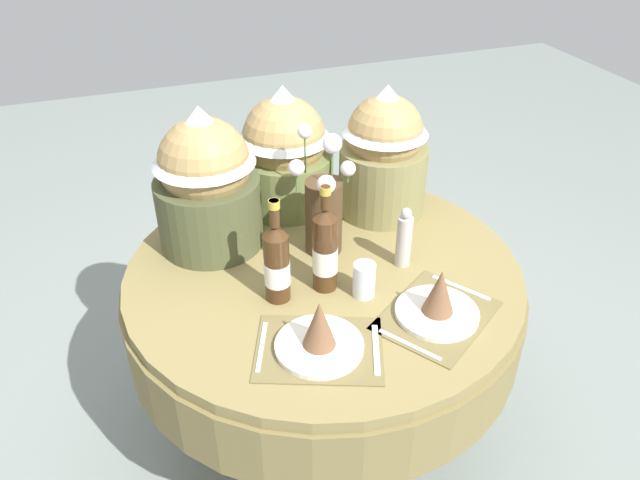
% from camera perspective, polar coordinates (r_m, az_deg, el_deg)
% --- Properties ---
extents(ground, '(8.00, 8.00, 0.00)m').
position_cam_1_polar(ground, '(2.49, 0.26, -16.61)').
color(ground, gray).
extents(dining_table, '(1.28, 1.28, 0.75)m').
position_cam_1_polar(dining_table, '(2.06, 0.30, -5.87)').
color(dining_table, olive).
rests_on(dining_table, ground).
extents(place_setting_left, '(0.41, 0.37, 0.16)m').
position_cam_1_polar(place_setting_left, '(1.64, -0.07, -8.91)').
color(place_setting_left, brown).
rests_on(place_setting_left, dining_table).
extents(place_setting_right, '(0.43, 0.40, 0.16)m').
position_cam_1_polar(place_setting_right, '(1.78, 10.92, -5.78)').
color(place_setting_right, brown).
rests_on(place_setting_right, dining_table).
extents(flower_vase, '(0.22, 0.24, 0.42)m').
position_cam_1_polar(flower_vase, '(1.95, 0.35, 3.01)').
color(flower_vase, '#47331E').
rests_on(flower_vase, dining_table).
extents(wine_bottle_left, '(0.08, 0.08, 0.35)m').
position_cam_1_polar(wine_bottle_left, '(1.80, 0.48, -0.88)').
color(wine_bottle_left, '#422814').
rests_on(wine_bottle_left, dining_table).
extents(wine_bottle_centre, '(0.08, 0.08, 0.33)m').
position_cam_1_polar(wine_bottle_centre, '(1.77, -4.03, -2.13)').
color(wine_bottle_centre, '#422814').
rests_on(wine_bottle_centre, dining_table).
extents(tumbler_near_left, '(0.07, 0.07, 0.11)m').
position_cam_1_polar(tumbler_near_left, '(1.82, 4.11, -3.71)').
color(tumbler_near_left, silver).
rests_on(tumbler_near_left, dining_table).
extents(pepper_mill, '(0.05, 0.05, 0.21)m').
position_cam_1_polar(pepper_mill, '(1.94, 7.81, 0.10)').
color(pepper_mill, '#B7B2AD').
rests_on(pepper_mill, dining_table).
extents(gift_tub_back_left, '(0.34, 0.34, 0.48)m').
position_cam_1_polar(gift_tub_back_left, '(1.98, -10.58, 5.95)').
color(gift_tub_back_left, '#474C2D').
rests_on(gift_tub_back_left, dining_table).
extents(gift_tub_back_centre, '(0.35, 0.35, 0.45)m').
position_cam_1_polar(gift_tub_back_centre, '(2.20, -3.34, 8.79)').
color(gift_tub_back_centre, olive).
rests_on(gift_tub_back_centre, dining_table).
extents(gift_tub_back_right, '(0.31, 0.31, 0.47)m').
position_cam_1_polar(gift_tub_back_right, '(2.15, 5.99, 8.57)').
color(gift_tub_back_right, olive).
rests_on(gift_tub_back_right, dining_table).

